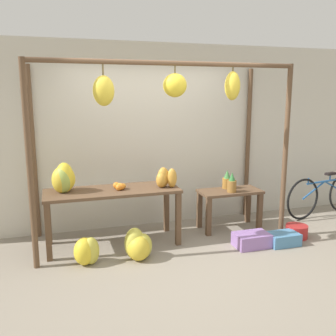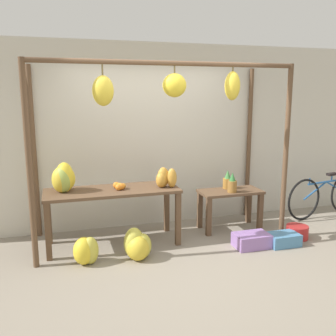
{
  "view_description": "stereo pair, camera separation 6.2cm",
  "coord_description": "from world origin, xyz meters",
  "px_view_note": "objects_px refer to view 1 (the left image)",
  "views": [
    {
      "loc": [
        -1.41,
        -4.13,
        2.05
      ],
      "look_at": [
        0.1,
        0.75,
        1.03
      ],
      "focal_mm": 40.0,
      "sensor_mm": 36.0,
      "label": 1
    },
    {
      "loc": [
        -1.36,
        -4.14,
        2.05
      ],
      "look_at": [
        0.1,
        0.75,
        1.03
      ],
      "focal_mm": 40.0,
      "sensor_mm": 36.0,
      "label": 2
    }
  ],
  "objects_px": {
    "pineapple_cluster": "(229,182)",
    "fruit_crate_white": "(252,240)",
    "blue_bucket": "(297,231)",
    "parked_bicycle": "(324,195)",
    "banana_pile_on_table": "(63,179)",
    "fruit_crate_purple": "(283,239)",
    "orange_pile": "(119,186)",
    "banana_pile_ground_left": "(87,251)",
    "banana_pile_ground_right": "(138,246)",
    "papaya_pile": "(165,178)"
  },
  "relations": [
    {
      "from": "banana_pile_ground_left",
      "to": "fruit_crate_white",
      "type": "relative_size",
      "value": 0.83
    },
    {
      "from": "fruit_crate_white",
      "to": "parked_bicycle",
      "type": "distance_m",
      "value": 2.04
    },
    {
      "from": "banana_pile_ground_right",
      "to": "papaya_pile",
      "type": "relative_size",
      "value": 1.44
    },
    {
      "from": "pineapple_cluster",
      "to": "fruit_crate_white",
      "type": "bearing_deg",
      "value": -90.71
    },
    {
      "from": "orange_pile",
      "to": "papaya_pile",
      "type": "bearing_deg",
      "value": -6.83
    },
    {
      "from": "papaya_pile",
      "to": "blue_bucket",
      "type": "bearing_deg",
      "value": -13.61
    },
    {
      "from": "banana_pile_ground_right",
      "to": "fruit_crate_purple",
      "type": "bearing_deg",
      "value": -4.17
    },
    {
      "from": "pineapple_cluster",
      "to": "fruit_crate_white",
      "type": "height_order",
      "value": "pineapple_cluster"
    },
    {
      "from": "fruit_crate_purple",
      "to": "orange_pile",
      "type": "bearing_deg",
      "value": 162.05
    },
    {
      "from": "banana_pile_on_table",
      "to": "banana_pile_ground_left",
      "type": "height_order",
      "value": "banana_pile_on_table"
    },
    {
      "from": "banana_pile_ground_left",
      "to": "fruit_crate_purple",
      "type": "relative_size",
      "value": 0.92
    },
    {
      "from": "pineapple_cluster",
      "to": "fruit_crate_purple",
      "type": "height_order",
      "value": "pineapple_cluster"
    },
    {
      "from": "pineapple_cluster",
      "to": "papaya_pile",
      "type": "height_order",
      "value": "papaya_pile"
    },
    {
      "from": "banana_pile_on_table",
      "to": "banana_pile_ground_right",
      "type": "relative_size",
      "value": 0.97
    },
    {
      "from": "banana_pile_on_table",
      "to": "orange_pile",
      "type": "xyz_separation_m",
      "value": [
        0.72,
        -0.07,
        -0.14
      ]
    },
    {
      "from": "blue_bucket",
      "to": "parked_bicycle",
      "type": "height_order",
      "value": "parked_bicycle"
    },
    {
      "from": "parked_bicycle",
      "to": "banana_pile_ground_left",
      "type": "bearing_deg",
      "value": -169.72
    },
    {
      "from": "orange_pile",
      "to": "fruit_crate_purple",
      "type": "relative_size",
      "value": 0.48
    },
    {
      "from": "blue_bucket",
      "to": "parked_bicycle",
      "type": "distance_m",
      "value": 1.32
    },
    {
      "from": "blue_bucket",
      "to": "pineapple_cluster",
      "type": "bearing_deg",
      "value": 140.26
    },
    {
      "from": "fruit_crate_white",
      "to": "parked_bicycle",
      "type": "height_order",
      "value": "parked_bicycle"
    },
    {
      "from": "pineapple_cluster",
      "to": "blue_bucket",
      "type": "relative_size",
      "value": 1.16
    },
    {
      "from": "banana_pile_on_table",
      "to": "parked_bicycle",
      "type": "height_order",
      "value": "banana_pile_on_table"
    },
    {
      "from": "banana_pile_ground_right",
      "to": "blue_bucket",
      "type": "relative_size",
      "value": 1.46
    },
    {
      "from": "banana_pile_ground_right",
      "to": "banana_pile_on_table",
      "type": "bearing_deg",
      "value": 143.9
    },
    {
      "from": "pineapple_cluster",
      "to": "fruit_crate_white",
      "type": "xyz_separation_m",
      "value": [
        -0.01,
        -0.74,
        -0.64
      ]
    },
    {
      "from": "blue_bucket",
      "to": "papaya_pile",
      "type": "distance_m",
      "value": 2.08
    },
    {
      "from": "banana_pile_ground_right",
      "to": "fruit_crate_white",
      "type": "relative_size",
      "value": 0.97
    },
    {
      "from": "parked_bicycle",
      "to": "fruit_crate_white",
      "type": "bearing_deg",
      "value": -155.51
    },
    {
      "from": "banana_pile_on_table",
      "to": "parked_bicycle",
      "type": "relative_size",
      "value": 0.27
    },
    {
      "from": "fruit_crate_white",
      "to": "blue_bucket",
      "type": "height_order",
      "value": "fruit_crate_white"
    },
    {
      "from": "banana_pile_ground_left",
      "to": "pineapple_cluster",
      "type": "bearing_deg",
      "value": 16.04
    },
    {
      "from": "pineapple_cluster",
      "to": "banana_pile_ground_left",
      "type": "height_order",
      "value": "pineapple_cluster"
    },
    {
      "from": "banana_pile_ground_right",
      "to": "fruit_crate_white",
      "type": "xyz_separation_m",
      "value": [
        1.57,
        -0.08,
        -0.08
      ]
    },
    {
      "from": "orange_pile",
      "to": "fruit_crate_purple",
      "type": "xyz_separation_m",
      "value": [
        2.13,
        -0.69,
        -0.74
      ]
    },
    {
      "from": "papaya_pile",
      "to": "fruit_crate_purple",
      "type": "height_order",
      "value": "papaya_pile"
    },
    {
      "from": "parked_bicycle",
      "to": "banana_pile_on_table",
      "type": "bearing_deg",
      "value": -177.99
    },
    {
      "from": "orange_pile",
      "to": "banana_pile_ground_right",
      "type": "bearing_deg",
      "value": -77.33
    },
    {
      "from": "banana_pile_ground_right",
      "to": "fruit_crate_purple",
      "type": "relative_size",
      "value": 1.07
    },
    {
      "from": "pineapple_cluster",
      "to": "parked_bicycle",
      "type": "height_order",
      "value": "pineapple_cluster"
    },
    {
      "from": "pineapple_cluster",
      "to": "papaya_pile",
      "type": "xyz_separation_m",
      "value": [
        -1.08,
        -0.2,
        0.18
      ]
    },
    {
      "from": "parked_bicycle",
      "to": "fruit_crate_purple",
      "type": "xyz_separation_m",
      "value": [
        -1.4,
        -0.91,
        -0.28
      ]
    },
    {
      "from": "banana_pile_ground_left",
      "to": "banana_pile_ground_right",
      "type": "xyz_separation_m",
      "value": [
        0.63,
        -0.03,
        0.0
      ]
    },
    {
      "from": "banana_pile_ground_left",
      "to": "fruit_crate_white",
      "type": "bearing_deg",
      "value": -2.82
    },
    {
      "from": "banana_pile_ground_right",
      "to": "papaya_pile",
      "type": "bearing_deg",
      "value": 43.51
    },
    {
      "from": "blue_bucket",
      "to": "papaya_pile",
      "type": "height_order",
      "value": "papaya_pile"
    },
    {
      "from": "fruit_crate_purple",
      "to": "fruit_crate_white",
      "type": "bearing_deg",
      "value": 170.92
    },
    {
      "from": "banana_pile_ground_left",
      "to": "parked_bicycle",
      "type": "xyz_separation_m",
      "value": [
        4.04,
        0.73,
        0.19
      ]
    },
    {
      "from": "banana_pile_on_table",
      "to": "pineapple_cluster",
      "type": "relative_size",
      "value": 1.21
    },
    {
      "from": "banana_pile_ground_right",
      "to": "parked_bicycle",
      "type": "distance_m",
      "value": 3.5
    }
  ]
}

